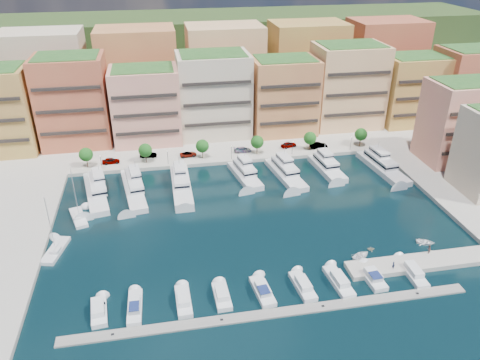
{
  "coord_description": "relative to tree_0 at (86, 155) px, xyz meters",
  "views": [
    {
      "loc": [
        -19.67,
        -88.57,
        58.16
      ],
      "look_at": [
        -1.65,
        8.8,
        6.0
      ],
      "focal_mm": 35.0,
      "sensor_mm": 36.0,
      "label": 1
    }
  ],
  "objects": [
    {
      "name": "ground",
      "position": [
        40.0,
        -33.5,
        -4.74
      ],
      "size": [
        400.0,
        400.0,
        0.0
      ],
      "primitive_type": "plane",
      "color": "black",
      "rests_on": "ground"
    },
    {
      "name": "north_quay",
      "position": [
        40.0,
        28.5,
        -4.74
      ],
      "size": [
        220.0,
        64.0,
        2.0
      ],
      "primitive_type": "cube",
      "color": "#9E998E",
      "rests_on": "ground"
    },
    {
      "name": "hillside",
      "position": [
        40.0,
        76.5,
        -4.74
      ],
      "size": [
        240.0,
        40.0,
        58.0
      ],
      "primitive_type": "cube",
      "color": "#213616",
      "rests_on": "ground"
    },
    {
      "name": "south_pontoon",
      "position": [
        37.0,
        -63.5,
        -4.74
      ],
      "size": [
        72.0,
        2.2,
        0.35
      ],
      "primitive_type": "cube",
      "color": "gray",
      "rests_on": "ground"
    },
    {
      "name": "finger_pier",
      "position": [
        70.0,
        -55.5,
        -4.74
      ],
      "size": [
        32.0,
        5.0,
        2.0
      ],
      "primitive_type": "cube",
      "color": "#9E998E",
      "rests_on": "ground"
    },
    {
      "name": "apartment_1",
      "position": [
        -4.0,
        18.49,
        9.57
      ],
      "size": [
        20.0,
        16.5,
        26.8
      ],
      "color": "#B45F3C",
      "rests_on": "north_quay"
    },
    {
      "name": "apartment_2",
      "position": [
        17.0,
        16.49,
        7.57
      ],
      "size": [
        20.0,
        15.5,
        22.8
      ],
      "color": "#DB847A",
      "rests_on": "north_quay"
    },
    {
      "name": "apartment_3",
      "position": [
        38.0,
        18.49,
        9.07
      ],
      "size": [
        22.0,
        16.5,
        25.8
      ],
      "color": "beige",
      "rests_on": "north_quay"
    },
    {
      "name": "apartment_4",
      "position": [
        60.0,
        16.49,
        8.07
      ],
      "size": [
        20.0,
        15.5,
        23.8
      ],
      "color": "#DC9752",
      "rests_on": "north_quay"
    },
    {
      "name": "apartment_5",
      "position": [
        82.0,
        18.49,
        9.57
      ],
      "size": [
        22.0,
        16.5,
        26.8
      ],
      "color": "#EFB67F",
      "rests_on": "north_quay"
    },
    {
      "name": "apartment_6",
      "position": [
        104.0,
        16.49,
        7.57
      ],
      "size": [
        20.0,
        15.5,
        22.8
      ],
      "color": "#B99C43",
      "rests_on": "north_quay"
    },
    {
      "name": "apartment_7",
      "position": [
        124.0,
        14.49,
        8.57
      ],
      "size": [
        22.0,
        16.5,
        24.8
      ],
      "color": "#B45F3C",
      "rests_on": "north_quay"
    },
    {
      "name": "apartment_east_a",
      "position": [
        102.0,
        -13.51,
        7.57
      ],
      "size": [
        18.0,
        14.5,
        22.8
      ],
      "color": "#DB847A",
      "rests_on": "east_quay"
    },
    {
      "name": "backblock_0",
      "position": [
        -15.0,
        40.5,
        11.26
      ],
      "size": [
        26.0,
        18.0,
        30.0
      ],
      "primitive_type": "cube",
      "color": "beige",
      "rests_on": "north_quay"
    },
    {
      "name": "backblock_1",
      "position": [
        15.0,
        40.5,
        11.26
      ],
      "size": [
        26.0,
        18.0,
        30.0
      ],
      "primitive_type": "cube",
      "color": "#DC9752",
      "rests_on": "north_quay"
    },
    {
      "name": "backblock_2",
      "position": [
        45.0,
        40.5,
        11.26
      ],
      "size": [
        26.0,
        18.0,
        30.0
      ],
      "primitive_type": "cube",
      "color": "#EFB67F",
      "rests_on": "north_quay"
    },
    {
      "name": "backblock_3",
      "position": [
        75.0,
        40.5,
        11.26
      ],
      "size": [
        26.0,
        18.0,
        30.0
      ],
      "primitive_type": "cube",
      "color": "#B99C43",
      "rests_on": "north_quay"
    },
    {
      "name": "backblock_4",
      "position": [
        105.0,
        40.5,
        11.26
      ],
      "size": [
        26.0,
        18.0,
        30.0
      ],
      "primitive_type": "cube",
      "color": "#B45F3C",
      "rests_on": "north_quay"
    },
    {
      "name": "tree_0",
      "position": [
        0.0,
        0.0,
        0.0
      ],
      "size": [
        3.8,
        3.8,
        5.65
      ],
      "color": "#473323",
      "rests_on": "north_quay"
    },
    {
      "name": "tree_1",
      "position": [
        16.0,
        0.0,
        0.0
      ],
      "size": [
        3.8,
        3.8,
        5.65
      ],
      "color": "#473323",
      "rests_on": "north_quay"
    },
    {
      "name": "tree_2",
      "position": [
        32.0,
        0.0,
        0.0
      ],
      "size": [
        3.8,
        3.8,
        5.65
      ],
      "color": "#473323",
      "rests_on": "north_quay"
    },
    {
      "name": "tree_3",
      "position": [
        48.0,
        0.0,
        0.0
      ],
      "size": [
        3.8,
        3.8,
        5.65
      ],
      "color": "#473323",
      "rests_on": "north_quay"
    },
    {
      "name": "tree_4",
      "position": [
        64.0,
        0.0,
        0.0
      ],
      "size": [
        3.8,
        3.8,
        5.65
      ],
      "color": "#473323",
      "rests_on": "north_quay"
    },
    {
      "name": "tree_5",
      "position": [
        80.0,
        0.0,
        0.0
      ],
      "size": [
        3.8,
        3.8,
        5.65
      ],
      "color": "#473323",
      "rests_on": "north_quay"
    },
    {
      "name": "lamppost_0",
      "position": [
        4.0,
        -2.3,
        -0.92
      ],
      "size": [
        0.3,
        0.3,
        4.2
      ],
      "color": "black",
      "rests_on": "north_quay"
    },
    {
      "name": "lamppost_1",
      "position": [
        22.0,
        -2.3,
        -0.92
      ],
      "size": [
        0.3,
        0.3,
        4.2
      ],
      "color": "black",
      "rests_on": "north_quay"
    },
    {
      "name": "lamppost_2",
      "position": [
        40.0,
        -2.3,
        -0.92
      ],
      "size": [
        0.3,
        0.3,
        4.2
      ],
      "color": "black",
      "rests_on": "north_quay"
    },
    {
      "name": "lamppost_3",
      "position": [
        58.0,
        -2.3,
        -0.92
      ],
      "size": [
        0.3,
        0.3,
        4.2
      ],
      "color": "black",
      "rests_on": "north_quay"
    },
    {
      "name": "lamppost_4",
      "position": [
        76.0,
        -2.3,
        -0.92
      ],
      "size": [
        0.3,
        0.3,
        4.2
      ],
      "color": "black",
      "rests_on": "north_quay"
    },
    {
      "name": "yacht_0",
      "position": [
        3.36,
        -14.39,
        -3.53
      ],
      "size": [
        8.14,
        22.02,
        7.3
      ],
      "color": "silver",
      "rests_on": "ground"
    },
    {
      "name": "yacht_1",
      "position": [
        12.65,
        -14.7,
        -3.65
      ],
      "size": [
        7.27,
        22.52,
        7.3
      ],
      "color": "silver",
      "rests_on": "ground"
    },
    {
      "name": "yacht_2",
      "position": [
        24.72,
        -14.48,
        -3.53
      ],
      "size": [
        4.6,
        21.78,
        7.3
      ],
      "color": "silver",
      "rests_on": "ground"
    },
    {
      "name": "yacht_3",
      "position": [
        41.9,
        -12.01,
        -3.53
      ],
      "size": [
        7.2,
        16.9,
        7.3
      ],
      "color": "silver",
      "rests_on": "ground"
    },
    {
      "name": "yacht_4",
      "position": [
        52.84,
        -13.33,
        -3.65
      ],
      "size": [
        7.57,
        19.67,
        7.3
      ],
      "color": "silver",
      "rests_on": "ground"
    },
    {
      "name": "yacht_5",
      "position": [
        65.06,
        -11.97,
        -3.53
      ],
      "size": [
        6.25,
        16.68,
        7.3
      ],
      "color": "silver",
      "rests_on": "ground"
    },
    {
      "name": "yacht_6",
      "position": [
        80.36,
        -14.19,
        -3.53
      ],
      "size": [
        7.08,
        21.54,
        7.3
      ],
      "color": "silver",
      "rests_on": "ground"
    },
    {
      "name": "cruiser_0",
      "position": [
        7.46,
        -58.08,
        -4.2
      ],
      "size": [
        3.33,
        7.36,
        2.55
      ],
      "color": "silver",
      "rests_on": "ground"
    },
    {
      "name": "cruiser_1",
      "position": [
        13.52,
        -58.11,
        -4.17
      ],
      "size": [
        2.63,
        8.53,
        2.66
      ],
      "color": "silver",
      "rests_on": "ground"
    },
    {
      "name": "cruiser_2",
      "position": [
        21.99,
        -58.09,
        -4.2
      ],
      "size": [
        2.73,
        8.0,
        2.55
      ],
      "color": "silver",
      "rests_on": "ground"
    },
    {
      "name": "cruiser_3",
      "position": [
        28.86,
        -58.08,
        -4.2
      ],
      "size": [
        2.87,
        7.16,
        2.55
      ],
      "color": "silver",
      "rests_on": "ground"
    },
    {
      "name": "cruiser_4",
      "position": [
        36.36,
        -58.11,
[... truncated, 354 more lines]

